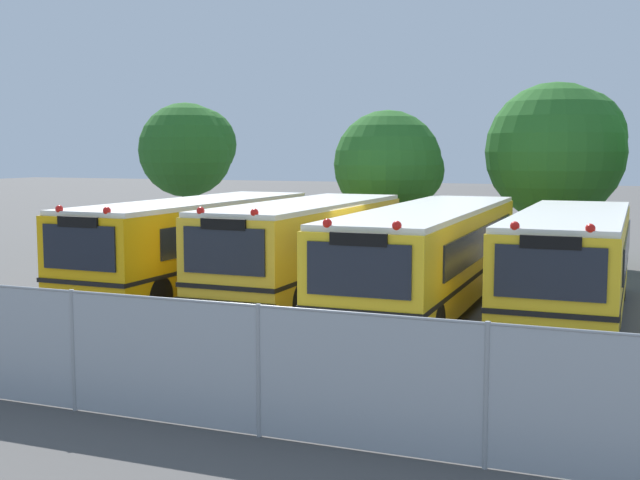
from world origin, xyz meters
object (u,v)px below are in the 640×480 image
at_px(tree_0, 190,148).
at_px(school_bus_1, 306,246).
at_px(school_bus_2, 430,253).
at_px(tree_2, 561,148).
at_px(school_bus_0, 196,241).
at_px(tree_1, 392,166).
at_px(traffic_cone, 381,407).
at_px(school_bus_3, 570,260).

bearing_deg(tree_0, school_bus_1, -46.24).
bearing_deg(school_bus_2, tree_2, -103.31).
relative_size(school_bus_0, school_bus_1, 1.10).
distance_m(tree_0, tree_1, 9.50).
bearing_deg(traffic_cone, school_bus_1, 118.61).
bearing_deg(tree_2, school_bus_0, -133.22).
distance_m(tree_1, traffic_cone, 17.66).
xyz_separation_m(school_bus_2, tree_0, (-12.64, 9.89, 2.64)).
height_order(school_bus_1, tree_1, tree_1).
bearing_deg(school_bus_3, tree_0, -31.53).
bearing_deg(tree_0, school_bus_0, -58.84).
xyz_separation_m(school_bus_0, tree_2, (8.89, 9.46, 2.61)).
bearing_deg(school_bus_2, traffic_cone, 98.99).
relative_size(tree_2, traffic_cone, 11.20).
distance_m(school_bus_0, school_bus_1, 3.29).
xyz_separation_m(tree_0, tree_1, (9.27, -1.97, -0.63)).
bearing_deg(school_bus_0, tree_2, -131.94).
distance_m(school_bus_0, school_bus_2, 6.74).
bearing_deg(traffic_cone, school_bus_2, 99.65).
bearing_deg(tree_1, tree_0, 168.03).
height_order(school_bus_2, tree_1, tree_1).
bearing_deg(tree_0, school_bus_3, -31.31).
distance_m(school_bus_0, tree_2, 13.24).
bearing_deg(school_bus_1, tree_2, -120.44).
relative_size(school_bus_1, traffic_cone, 16.42).
distance_m(school_bus_0, tree_0, 11.71).
relative_size(tree_0, tree_1, 1.10).
xyz_separation_m(tree_1, traffic_cone, (4.85, -16.68, -3.15)).
xyz_separation_m(school_bus_1, tree_0, (-9.19, 9.60, 2.63)).
xyz_separation_m(school_bus_2, tree_1, (-3.37, 7.93, 2.01)).
bearing_deg(traffic_cone, tree_2, 87.94).
distance_m(school_bus_3, tree_2, 9.84).
height_order(school_bus_1, school_bus_2, school_bus_1).
bearing_deg(school_bus_1, tree_0, -45.59).
relative_size(school_bus_2, tree_1, 2.15).
bearing_deg(tree_0, traffic_cone, -52.85).
bearing_deg(school_bus_0, school_bus_1, -175.81).
bearing_deg(tree_2, traffic_cone, -92.06).
bearing_deg(school_bus_3, school_bus_0, 0.06).
height_order(school_bus_0, school_bus_1, school_bus_1).
relative_size(school_bus_3, tree_0, 1.62).
distance_m(school_bus_1, tree_2, 11.16).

